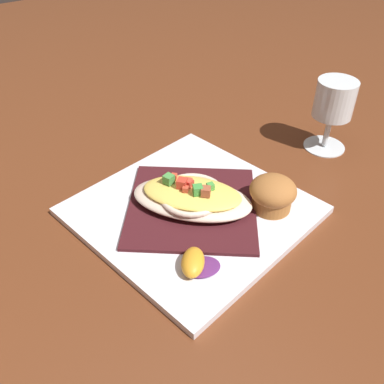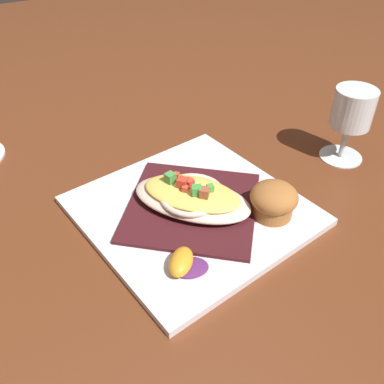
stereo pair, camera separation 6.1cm
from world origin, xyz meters
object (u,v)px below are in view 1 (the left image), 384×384
orange_garnish (195,263)px  muffin (273,193)px  gratin_dish (192,196)px  stemmed_glass (334,104)px  square_plate (192,211)px

orange_garnish → muffin: bearing=100.8°
gratin_dish → stemmed_glass: stemmed_glass is taller
muffin → stemmed_glass: size_ratio=0.53×
orange_garnish → square_plate: bearing=146.4°
orange_garnish → stemmed_glass: stemmed_glass is taller
gratin_dish → stemmed_glass: size_ratio=1.52×
gratin_dish → orange_garnish: size_ratio=3.00×
gratin_dish → stemmed_glass: (-0.01, 0.30, 0.05)m
gratin_dish → stemmed_glass: 0.31m
muffin → stemmed_glass: 0.23m
square_plate → muffin: 0.12m
orange_garnish → stemmed_glass: (-0.11, 0.37, 0.07)m
stemmed_glass → square_plate: bearing=-88.4°
square_plate → stemmed_glass: stemmed_glass is taller
muffin → square_plate: bearing=-125.0°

